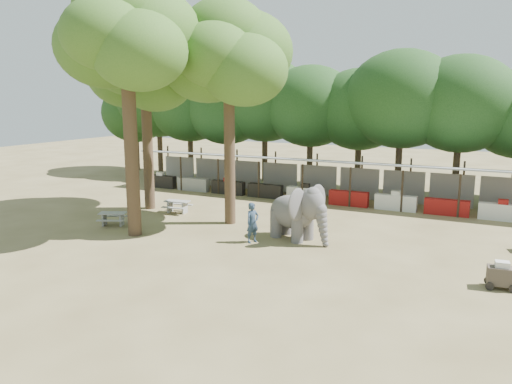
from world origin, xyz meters
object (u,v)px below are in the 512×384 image
at_px(picnic_table_near, 113,217).
at_px(picnic_table_far, 177,205).
at_px(yard_tree_left, 145,67).
at_px(handler, 253,223).
at_px(elephant, 298,212).
at_px(cart_front, 501,275).
at_px(yard_tree_center, 126,36).
at_px(yard_tree_back, 228,55).

relative_size(picnic_table_near, picnic_table_far, 1.12).
relative_size(yard_tree_left, picnic_table_near, 6.36).
distance_m(yard_tree_left, handler, 12.02).
relative_size(yard_tree_left, elephant, 3.16).
bearing_deg(cart_front, handler, 167.13).
bearing_deg(picnic_table_near, yard_tree_center, -43.66).
xyz_separation_m(yard_tree_back, picnic_table_near, (-5.05, -3.27, -8.10)).
height_order(elephant, picnic_table_near, elephant).
bearing_deg(elephant, yard_tree_center, -142.32).
height_order(yard_tree_back, elephant, yard_tree_back).
distance_m(yard_tree_center, cart_front, 18.17).
relative_size(yard_tree_back, elephant, 3.26).
bearing_deg(picnic_table_near, yard_tree_left, 78.53).
bearing_deg(yard_tree_center, handler, 11.46).
distance_m(yard_tree_center, yard_tree_back, 5.04).
relative_size(yard_tree_back, picnic_table_near, 6.56).
xyz_separation_m(yard_tree_center, handler, (5.77, 1.17, -8.29)).
xyz_separation_m(elephant, cart_front, (8.47, -2.53, -0.81)).
xyz_separation_m(elephant, handler, (-1.70, -1.32, -0.37)).
xyz_separation_m(picnic_table_near, picnic_table_far, (1.32, 3.83, 0.02)).
height_order(yard_tree_left, picnic_table_far, yard_tree_left).
relative_size(yard_tree_left, yard_tree_back, 0.97).
relative_size(yard_tree_center, picnic_table_near, 6.95).
distance_m(yard_tree_left, elephant, 12.79).
distance_m(elephant, picnic_table_far, 8.49).
relative_size(elephant, cart_front, 3.27).
xyz_separation_m(picnic_table_near, cart_front, (17.99, -0.77, 0.04)).
bearing_deg(elephant, picnic_table_near, -150.28).
distance_m(picnic_table_far, cart_front, 17.29).
distance_m(picnic_table_near, cart_front, 18.00).
distance_m(elephant, picnic_table_near, 9.71).
xyz_separation_m(yard_tree_center, picnic_table_near, (-2.05, 0.73, -8.77)).
height_order(picnic_table_near, cart_front, cart_front).
bearing_deg(cart_front, yard_tree_left, 159.01).
bearing_deg(yard_tree_center, picnic_table_near, 160.39).
height_order(yard_tree_left, cart_front, yard_tree_left).
height_order(picnic_table_far, cart_front, cart_front).
bearing_deg(yard_tree_left, yard_tree_center, -59.04).
height_order(handler, cart_front, handler).
bearing_deg(yard_tree_left, picnic_table_far, -10.98).
bearing_deg(cart_front, elephant, 157.28).
distance_m(yard_tree_back, cart_front, 15.77).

